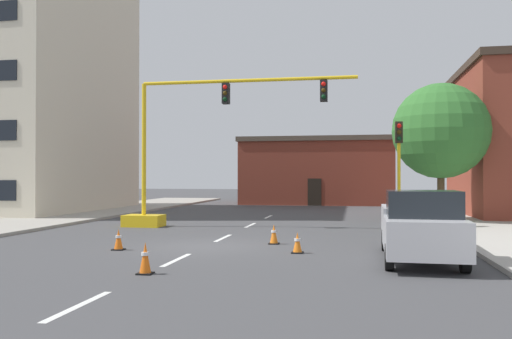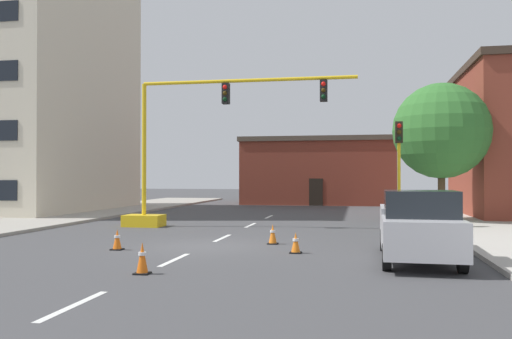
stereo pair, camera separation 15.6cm
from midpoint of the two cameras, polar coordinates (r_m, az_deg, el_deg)
The scene contains 18 objects.
ground_plane at distance 18.47m, azimuth -5.61°, elevation -8.09°, with size 160.00×160.00×0.00m, color #424244.
sidewalk_left at distance 30.60m, azimuth -22.56°, elevation -4.98°, with size 6.00×56.00×0.14m, color #9E998E.
sidewalk_right at distance 26.53m, azimuth 24.63°, elevation -5.63°, with size 6.00×56.00×0.14m, color #B2ADA3.
lane_stripe_seg_1 at distance 10.68m, azimuth -18.62°, elevation -13.48°, with size 0.16×2.40×0.01m, color silver.
lane_stripe_seg_2 at distance 15.64m, azimuth -8.67°, elevation -9.42°, with size 0.16×2.40×0.01m, color silver.
lane_stripe_seg_3 at distance 20.87m, azimuth -3.70°, elevation -7.23°, with size 0.16×2.40×0.01m, color silver.
lane_stripe_seg_4 at distance 26.21m, azimuth -0.76°, elevation -5.91°, with size 0.16×2.40×0.01m, color silver.
lane_stripe_seg_5 at distance 31.61m, azimuth 1.17°, elevation -5.02°, with size 0.16×2.40×0.01m, color silver.
building_tall_left at distance 40.88m, azimuth -24.37°, elevation 9.88°, with size 12.74×14.37×19.68m.
building_brick_center at distance 47.87m, azimuth 6.48°, elevation -0.16°, with size 12.99×8.69×5.66m.
traffic_signal_gantry at distance 25.48m, azimuth -8.82°, elevation -0.76°, with size 10.85×1.20×6.83m.
traffic_light_pole_right at distance 24.77m, azimuth 14.69°, elevation 1.98°, with size 0.32×0.47×4.80m.
tree_right_mid at distance 28.93m, azimuth 18.79°, elevation 3.86°, with size 4.84×4.84×7.10m.
pickup_truck_silver at distance 15.84m, azimuth 16.68°, elevation -5.74°, with size 2.14×5.45×1.99m.
traffic_cone_roadside_a at distance 13.49m, azimuth -11.95°, elevation -9.18°, with size 0.36×0.36×0.77m.
traffic_cone_roadside_b at distance 18.02m, azimuth -14.56°, elevation -7.20°, with size 0.36×0.36×0.67m.
traffic_cone_roadside_c at distance 18.97m, azimuth 1.66°, elevation -6.86°, with size 0.36×0.36×0.70m.
traffic_cone_roadside_d at distance 16.80m, azimuth 4.13°, elevation -7.75°, with size 0.36×0.36×0.64m.
Camera 1 is at (4.96, -17.63, 2.37)m, focal length 37.85 mm.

